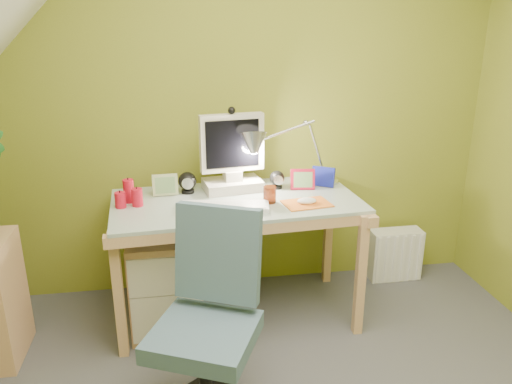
{
  "coord_description": "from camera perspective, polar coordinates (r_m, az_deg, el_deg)",
  "views": [
    {
      "loc": [
        -0.4,
        -1.49,
        1.72
      ],
      "look_at": [
        0.0,
        1.0,
        0.85
      ],
      "focal_mm": 35.0,
      "sensor_mm": 36.0,
      "label": 1
    }
  ],
  "objects": [
    {
      "name": "wall_back",
      "position": [
        3.16,
        -1.74,
        9.53
      ],
      "size": [
        3.2,
        0.01,
        2.4
      ],
      "primitive_type": "cube",
      "color": "olive",
      "rests_on": "floor"
    },
    {
      "name": "desk",
      "position": [
        3.01,
        -2.18,
        -7.57
      ],
      "size": [
        1.45,
        0.8,
        0.75
      ],
      "primitive_type": null,
      "rotation": [
        0.0,
        0.0,
        0.07
      ],
      "color": "tan",
      "rests_on": "floor"
    },
    {
      "name": "monitor",
      "position": [
        2.96,
        -2.76,
        5.1
      ],
      "size": [
        0.41,
        0.28,
        0.52
      ],
      "primitive_type": null,
      "rotation": [
        0.0,
        0.0,
        0.15
      ],
      "color": "beige",
      "rests_on": "desk"
    },
    {
      "name": "speaker_left",
      "position": [
        2.97,
        -7.84,
        1.08
      ],
      "size": [
        0.12,
        0.12,
        0.13
      ],
      "primitive_type": null,
      "rotation": [
        0.0,
        0.0,
        -0.15
      ],
      "color": "black",
      "rests_on": "desk"
    },
    {
      "name": "speaker_right",
      "position": [
        3.03,
        2.42,
        1.41
      ],
      "size": [
        0.11,
        0.11,
        0.11
      ],
      "primitive_type": null,
      "rotation": [
        0.0,
        0.0,
        -0.24
      ],
      "color": "black",
      "rests_on": "desk"
    },
    {
      "name": "keyboard",
      "position": [
        2.72,
        -3.6,
        -1.68
      ],
      "size": [
        0.5,
        0.22,
        0.02
      ],
      "primitive_type": "cube",
      "rotation": [
        0.0,
        0.0,
        -0.14
      ],
      "color": "silver",
      "rests_on": "desk"
    },
    {
      "name": "mousepad",
      "position": [
        2.8,
        5.82,
        -1.32
      ],
      "size": [
        0.28,
        0.22,
        0.01
      ],
      "primitive_type": "cube",
      "rotation": [
        0.0,
        0.0,
        0.15
      ],
      "color": "orange",
      "rests_on": "desk"
    },
    {
      "name": "mouse",
      "position": [
        2.79,
        5.83,
        -1.02
      ],
      "size": [
        0.11,
        0.07,
        0.04
      ],
      "primitive_type": "ellipsoid",
      "rotation": [
        0.0,
        0.0,
        -0.04
      ],
      "color": "white",
      "rests_on": "mousepad"
    },
    {
      "name": "amber_tumbler",
      "position": [
        2.8,
        1.57,
        -0.29
      ],
      "size": [
        0.07,
        0.07,
        0.09
      ],
      "primitive_type": "cylinder",
      "rotation": [
        0.0,
        0.0,
        0.0
      ],
      "color": "maroon",
      "rests_on": "desk"
    },
    {
      "name": "candle_cluster",
      "position": [
        2.85,
        -14.4,
        -0.14
      ],
      "size": [
        0.18,
        0.16,
        0.13
      ],
      "primitive_type": null,
      "rotation": [
        0.0,
        0.0,
        0.01
      ],
      "color": "red",
      "rests_on": "desk"
    },
    {
      "name": "photo_frame_red",
      "position": [
        3.03,
        5.35,
        1.46
      ],
      "size": [
        0.15,
        0.04,
        0.12
      ],
      "primitive_type": "cube",
      "rotation": [
        0.0,
        0.0,
        -0.14
      ],
      "color": "#BA1332",
      "rests_on": "desk"
    },
    {
      "name": "photo_frame_blue",
      "position": [
        3.1,
        7.68,
        1.76
      ],
      "size": [
        0.13,
        0.09,
        0.12
      ],
      "primitive_type": "cube",
      "rotation": [
        0.0,
        0.0,
        -0.55
      ],
      "color": "#151F96",
      "rests_on": "desk"
    },
    {
      "name": "photo_frame_green",
      "position": [
        2.96,
        -10.34,
        0.82
      ],
      "size": [
        0.15,
        0.03,
        0.13
      ],
      "primitive_type": "cube",
      "rotation": [
        0.0,
        0.0,
        0.05
      ],
      "color": "#A8B87F",
      "rests_on": "desk"
    },
    {
      "name": "desk_lamp",
      "position": [
        3.03,
        5.77,
        6.16
      ],
      "size": [
        0.59,
        0.3,
        0.61
      ],
      "primitive_type": null,
      "rotation": [
        0.0,
        0.0,
        0.11
      ],
      "color": "#B5B4B9",
      "rests_on": "desk"
    },
    {
      "name": "task_chair",
      "position": [
        2.24,
        -5.99,
        -15.92
      ],
      "size": [
        0.64,
        0.64,
        0.88
      ],
      "primitive_type": null,
      "rotation": [
        0.0,
        0.0,
        -0.43
      ],
      "color": "#425C6D",
      "rests_on": "floor"
    },
    {
      "name": "radiator",
      "position": [
        3.63,
        15.55,
        -6.87
      ],
      "size": [
        0.36,
        0.15,
        0.36
      ],
      "primitive_type": "cube",
      "rotation": [
        0.0,
        0.0,
        0.01
      ],
      "color": "silver",
      "rests_on": "floor"
    }
  ]
}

